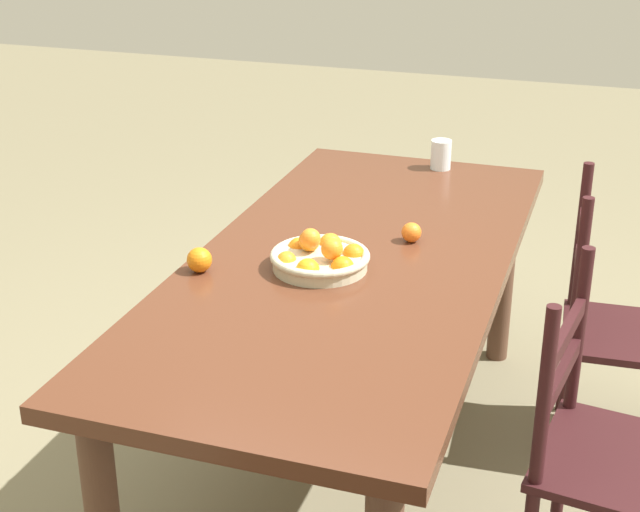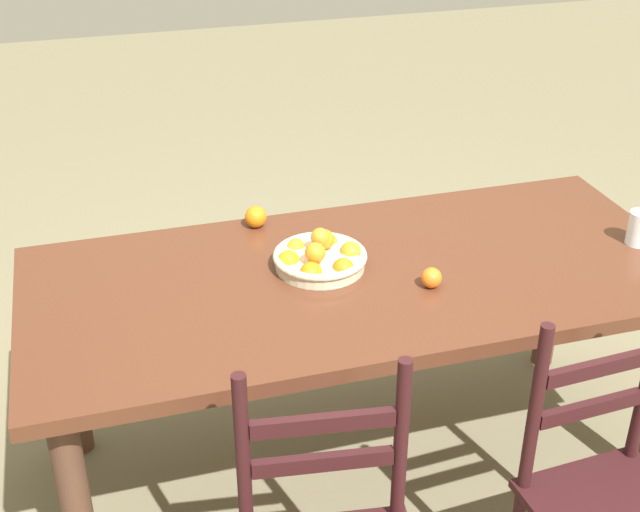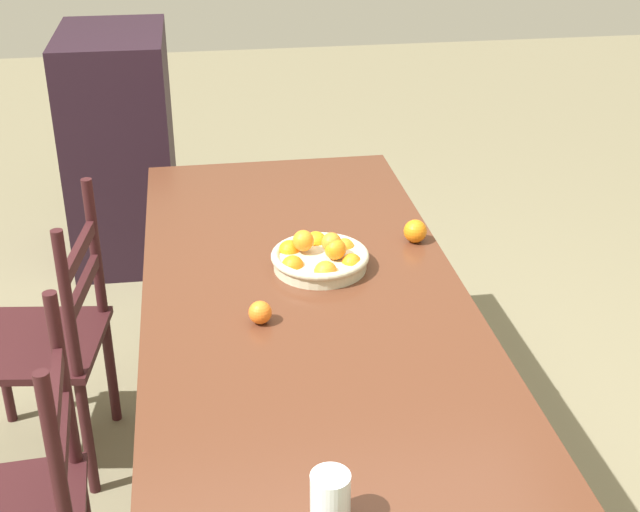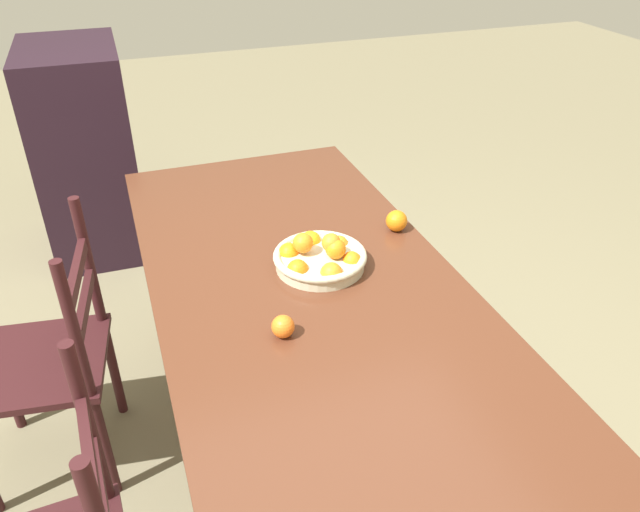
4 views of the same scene
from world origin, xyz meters
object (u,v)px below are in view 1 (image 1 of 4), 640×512
object	(u,v)px
chair_by_cabinet	(612,331)
fruit_bowl	(320,258)
dining_table	(352,286)
drinking_glass	(441,155)
chair_near_window	(610,460)
orange_loose_0	(411,232)
orange_loose_1	(199,260)

from	to	relation	value
chair_by_cabinet	fruit_bowl	bearing A→B (deg)	119.34
dining_table	drinking_glass	xyz separation A→B (m)	(-0.93, 0.08, 0.15)
chair_near_window	drinking_glass	bearing A→B (deg)	37.67
chair_near_window	orange_loose_0	world-z (taller)	chair_near_window
chair_by_cabinet	drinking_glass	distance (m)	0.94
drinking_glass	orange_loose_1	bearing A→B (deg)	-21.73
orange_loose_1	chair_near_window	bearing A→B (deg)	85.56
chair_near_window	fruit_bowl	bearing A→B (deg)	83.25
orange_loose_0	fruit_bowl	bearing A→B (deg)	-35.52
dining_table	chair_by_cabinet	world-z (taller)	chair_by_cabinet
dining_table	orange_loose_0	world-z (taller)	orange_loose_0
dining_table	orange_loose_0	xyz separation A→B (m)	(-0.17, 0.14, 0.13)
fruit_bowl	orange_loose_0	xyz separation A→B (m)	(-0.29, 0.20, -0.00)
fruit_bowl	orange_loose_1	world-z (taller)	fruit_bowl
chair_by_cabinet	orange_loose_0	bearing A→B (deg)	108.52
dining_table	chair_near_window	world-z (taller)	chair_near_window
orange_loose_0	drinking_glass	xyz separation A→B (m)	(-0.75, -0.06, 0.02)
fruit_bowl	orange_loose_1	size ratio (longest dim) A/B	3.98
chair_by_cabinet	drinking_glass	world-z (taller)	chair_by_cabinet
chair_near_window	orange_loose_0	xyz separation A→B (m)	(-0.51, -0.66, 0.36)
dining_table	fruit_bowl	size ratio (longest dim) A/B	7.02
dining_table	fruit_bowl	xyz separation A→B (m)	(0.11, -0.06, 0.13)
orange_loose_1	drinking_glass	size ratio (longest dim) A/B	0.66
fruit_bowl	orange_loose_1	xyz separation A→B (m)	(0.13, -0.33, 0.00)
dining_table	chair_near_window	bearing A→B (deg)	67.27
dining_table	chair_by_cabinet	xyz separation A→B (m)	(-0.43, 0.78, -0.24)
chair_by_cabinet	dining_table	bearing A→B (deg)	115.41
chair_near_window	orange_loose_1	world-z (taller)	chair_near_window
drinking_glass	chair_near_window	bearing A→B (deg)	29.98
dining_table	drinking_glass	bearing A→B (deg)	175.26
chair_near_window	drinking_glass	xyz separation A→B (m)	(-1.26, -0.73, 0.38)
chair_by_cabinet	fruit_bowl	size ratio (longest dim) A/B	3.25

